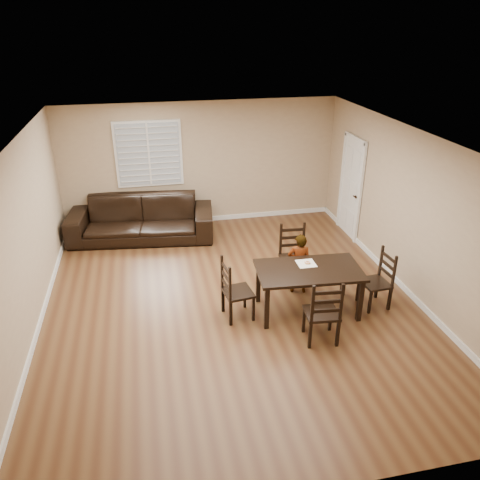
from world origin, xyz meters
name	(u,v)px	position (x,y,z in m)	size (l,w,h in m)	color
ground	(232,303)	(0.00, 0.00, 0.00)	(7.00, 7.00, 0.00)	brown
room	(231,196)	(0.04, 0.18, 1.81)	(6.04, 7.04, 2.72)	tan
dining_table	(309,274)	(1.14, -0.44, 0.67)	(1.67, 1.02, 0.76)	black
chair_near	(292,255)	(1.21, 0.59, 0.48)	(0.50, 0.47, 1.05)	black
chair_far	(324,317)	(1.07, -1.30, 0.47)	(0.51, 0.48, 1.03)	black
chair_left	(230,292)	(-0.09, -0.38, 0.46)	(0.48, 0.51, 1.01)	black
chair_right	(382,281)	(2.36, -0.51, 0.44)	(0.44, 0.47, 0.97)	black
child	(299,264)	(1.18, 0.14, 0.54)	(0.39, 0.26, 1.07)	gray
napkin	(306,263)	(1.15, -0.26, 0.76)	(0.28, 0.28, 0.00)	silver
donut	(307,262)	(1.17, -0.26, 0.78)	(0.09, 0.09, 0.03)	#C88547
sofa	(141,219)	(-1.37, 2.88, 0.43)	(2.97, 1.16, 0.87)	black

